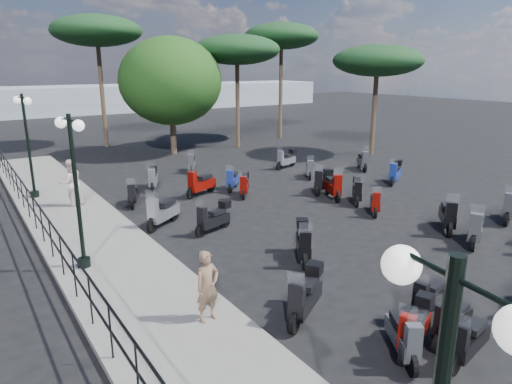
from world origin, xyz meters
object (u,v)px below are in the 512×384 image
pine_0 (237,50)px  scooter_26 (511,208)px  scooter_0 (468,342)px  scooter_3 (162,213)px  scooter_6 (414,328)px  scooter_8 (303,243)px  scooter_27 (395,173)px  pine_2 (97,31)px  scooter_5 (134,195)px  pine_1 (281,37)px  woman (207,286)px  scooter_31 (451,323)px  scooter_9 (213,219)px  pedestrian_far (71,183)px  lamp_post_1 (76,183)px  lamp_post_2 (28,140)px  scooter_20 (375,203)px  scooter_17 (192,163)px  scooter_13 (475,229)px  scooter_22 (332,185)px  scooter_15 (357,191)px  scooter_1 (404,338)px  scooter_21 (321,182)px  scooter_30 (429,299)px  scooter_14 (448,216)px  scooter_4 (201,184)px  scooter_23 (310,169)px  scooter_2 (305,296)px  scooter_10 (245,185)px  scooter_28 (363,161)px  scooter_11 (153,178)px  broadleaf_tree (171,81)px  scooter_29 (286,159)px  pine_3 (378,61)px

pine_0 → scooter_26: bearing=-90.0°
scooter_0 → scooter_3: (-1.78, 10.00, 0.08)m
scooter_26 → scooter_6: bearing=88.8°
scooter_8 → scooter_27: size_ratio=0.96×
pine_2 → scooter_5: bearing=-102.2°
pine_0 → pine_1: pine_1 is taller
woman → scooter_31: size_ratio=1.01×
scooter_9 → pedestrian_far: bearing=14.7°
lamp_post_1 → scooter_6: size_ratio=2.72×
lamp_post_2 → scooter_20: (10.11, -8.85, -2.08)m
scooter_9 → scooter_17: 9.06m
woman → scooter_26: 11.91m
pedestrian_far → scooter_13: 14.07m
scooter_22 → scooter_27: bearing=-152.6°
pedestrian_far → lamp_post_1: bearing=74.2°
woman → scooter_15: woman is taller
scooter_1 → scooter_21: scooter_21 is taller
scooter_5 → pine_0: bearing=-113.1°
scooter_6 → scooter_20: size_ratio=1.24×
scooter_21 → scooter_30: 10.05m
scooter_3 → scooter_20: (7.04, -3.03, -0.09)m
pine_0 → scooter_14: bearing=-98.7°
woman → scooter_4: woman is taller
scooter_17 → scooter_9: bearing=98.0°
scooter_3 → scooter_23: scooter_3 is taller
scooter_15 → pine_2: 20.43m
scooter_22 → scooter_5: bearing=-1.3°
lamp_post_2 → scooter_2: 13.55m
scooter_31 → scooter_21: bearing=-38.7°
scooter_10 → scooter_28: size_ratio=0.89×
scooter_10 → scooter_11: bearing=-11.9°
scooter_21 → scooter_31: 11.02m
scooter_11 → scooter_15: 8.79m
scooter_0 → scooter_31: 0.63m
scooter_15 → scooter_28: scooter_28 is taller
woman → scooter_13: 8.92m
scooter_5 → broadleaf_tree: size_ratio=0.21×
scooter_5 → scooter_0: bearing=123.5°
scooter_1 → broadleaf_tree: 22.25m
scooter_4 → scooter_6: (-1.56, -11.92, -0.03)m
scooter_29 → scooter_5: bearing=86.8°
scooter_17 → pine_2: 12.29m
woman → scooter_6: bearing=-54.3°
scooter_10 → scooter_22: size_ratio=0.77×
scooter_27 → pine_0: bearing=-24.8°
scooter_3 → scooter_17: bearing=-66.4°
scooter_14 → pine_3: (8.23, 10.82, 5.03)m
scooter_20 → scooter_26: size_ratio=0.67×
pedestrian_far → broadleaf_tree: size_ratio=0.25×
scooter_8 → scooter_10: (2.14, 6.44, -0.05)m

